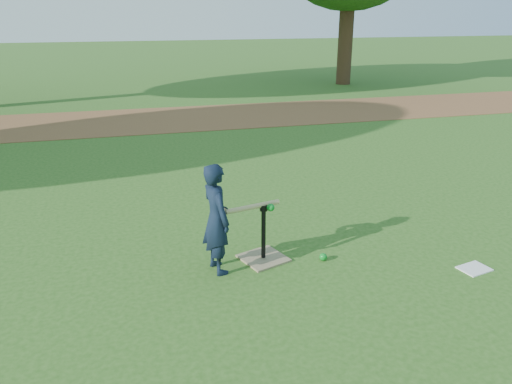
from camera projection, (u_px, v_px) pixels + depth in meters
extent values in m
plane|color=#285116|center=(247.00, 263.00, 5.19)|extent=(80.00, 80.00, 0.00)
cube|color=brown|center=(171.00, 119.00, 11.99)|extent=(24.00, 3.00, 0.01)
imported|color=black|center=(217.00, 219.00, 4.86)|extent=(0.35, 0.46, 1.12)
sphere|color=#0B7E20|center=(323.00, 257.00, 5.23)|extent=(0.08, 0.08, 0.08)
cube|color=white|center=(474.00, 269.00, 5.06)|extent=(0.34, 0.29, 0.01)
cube|color=#887756|center=(263.00, 258.00, 5.27)|extent=(0.55, 0.55, 0.02)
cylinder|color=black|center=(263.00, 233.00, 5.17)|extent=(0.05, 0.05, 0.55)
cylinder|color=black|center=(264.00, 208.00, 5.07)|extent=(0.08, 0.08, 0.06)
cylinder|color=tan|center=(253.00, 207.00, 5.01)|extent=(0.60, 0.19, 0.05)
sphere|color=tan|center=(224.00, 211.00, 4.90)|extent=(0.06, 0.06, 0.06)
sphere|color=#0B7E20|center=(271.00, 207.00, 5.02)|extent=(0.08, 0.08, 0.08)
cylinder|color=#382316|center=(346.00, 33.00, 17.06)|extent=(0.50, 0.50, 3.42)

